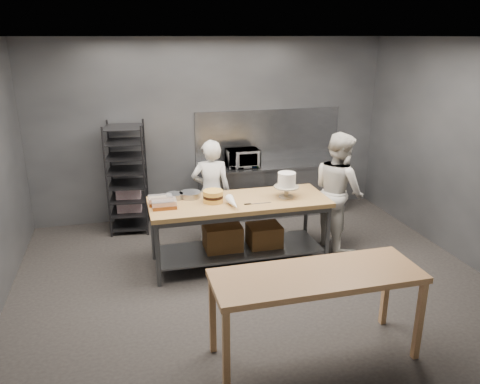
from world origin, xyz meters
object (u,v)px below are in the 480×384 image
Objects in this scene: chef_right at (338,191)px; frosted_cake_stand at (287,182)px; speed_rack at (127,179)px; work_table at (240,224)px; microwave at (242,158)px; chef_behind at (211,192)px; layer_cake at (213,196)px; near_counter at (317,281)px.

chef_right is 4.98× the size of frosted_cake_stand.
speed_rack is at bearing 141.43° from frosted_cake_stand.
work_table is 0.86m from frosted_cake_stand.
chef_right is at bearing 13.34° from frosted_cake_stand.
microwave is (0.48, 1.67, 0.48)m from work_table.
chef_right is at bearing 5.52° from work_table.
chef_behind is 0.81m from layer_cake.
work_table is 1.51× the size of chef_behind.
chef_behind reaches higher than frosted_cake_stand.
near_counter is 2.21m from layer_cake.
chef_behind is 6.03× the size of layer_cake.
chef_right is at bearing 4.51° from layer_cake.
work_table is 0.84m from chef_behind.
chef_right is at bearing -26.02° from speed_rack.
layer_cake is at bearing 89.15° from chef_behind.
frosted_cake_stand reaches higher than work_table.
work_table is 1.20× the size of near_counter.
chef_behind is at bearing 136.29° from frosted_cake_stand.
near_counter is at bearing -84.53° from work_table.
frosted_cake_stand is (-0.88, -0.21, 0.27)m from chef_right.
speed_rack is 1.92m from layer_cake.
chef_right is (1.32, 2.27, 0.05)m from near_counter.
chef_behind reaches higher than work_table.
speed_rack is 3.28m from chef_right.
frosted_cake_stand is (0.88, -0.84, 0.34)m from chef_behind.
microwave is at bearing 63.21° from layer_cake.
layer_cake is (-0.84, -1.67, -0.05)m from microwave.
frosted_cake_stand is 1.01m from layer_cake.
speed_rack is at bearing 123.89° from layer_cake.
work_table reaches higher than near_counter.
near_counter is 1.14× the size of speed_rack.
chef_behind reaches higher than microwave.
frosted_cake_stand is at bearing 78.08° from near_counter.
speed_rack is at bearing -25.95° from chef_behind.
near_counter is at bearing -94.18° from microwave.
chef_right reaches higher than near_counter.
layer_cake is (-1.88, -0.15, 0.13)m from chef_right.
chef_behind is (1.19, -0.81, -0.06)m from speed_rack.
near_counter is at bearing 141.90° from chef_right.
work_table is at bearing 87.51° from chef_right.
work_table is at bearing -48.01° from speed_rack.
frosted_cake_stand is at bearing 144.58° from chef_behind.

